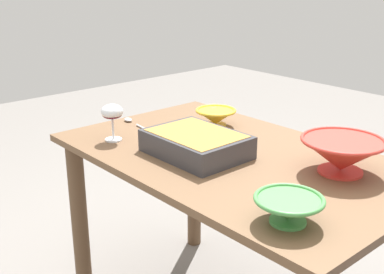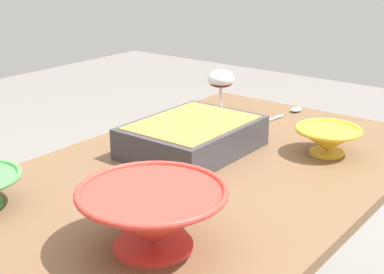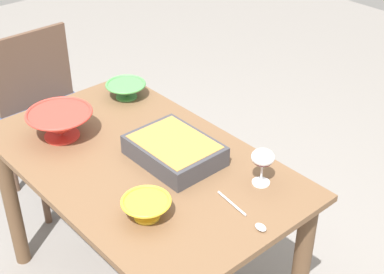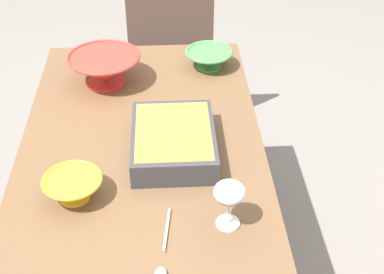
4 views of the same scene
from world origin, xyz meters
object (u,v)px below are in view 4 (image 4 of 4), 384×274
Objects in this scene: casserole_dish at (173,140)px; serving_bowl at (209,58)px; mixing_bowl at (105,68)px; dining_table at (144,170)px; serving_spoon at (163,258)px; wine_glass at (229,195)px; chair at (171,55)px; small_bowl at (73,187)px.

serving_bowl is (-0.52, 0.15, -0.00)m from casserole_dish.
mixing_bowl is 1.46× the size of serving_bowl.
serving_spoon is at bearing 6.72° from dining_table.
wine_glass is 0.35m from casserole_dish.
casserole_dish is at bearing 174.82° from serving_spoon.
casserole_dish is at bearing -157.21° from wine_glass.
dining_table is 4.75× the size of mixing_bowl.
serving_bowl is at bearing 103.76° from mixing_bowl.
chair is 3.56× the size of serving_spoon.
dining_table is at bearing -6.66° from chair.
chair is at bearing -175.07° from wine_glass.
serving_spoon is at bearing -2.06° from chair.
serving_spoon is at bearing 45.56° from small_bowl.
mixing_bowl is 0.88m from serving_spoon.
small_bowl is (0.28, -0.18, 0.18)m from dining_table.
serving_bowl is at bearing 148.75° from small_bowl.
wine_glass reaches higher than dining_table.
wine_glass is 0.53× the size of mixing_bowl.
mixing_bowl is at bearing -21.37° from chair.
casserole_dish is 1.85× the size of serving_bowl.
wine_glass is (1.39, 0.12, 0.34)m from chair.
dining_table is at bearing -129.94° from casserole_dish.
dining_table is at bearing -173.28° from serving_spoon.
mixing_bowl reaches higher than small_bowl.
casserole_dish is at bearing 124.57° from small_bowl.
chair is 4.86× the size of serving_bowl.
serving_spoon is (0.96, -0.19, -0.03)m from serving_bowl.
chair reaches higher than dining_table.
chair reaches higher than casserole_dish.
casserole_dish reaches higher than small_bowl.
wine_glass is at bearing 22.79° from casserole_dish.
serving_spoon is (0.43, -0.04, -0.04)m from casserole_dish.
casserole_dish reaches higher than dining_table.
wine_glass reaches higher than casserole_dish.
dining_table is 1.42× the size of chair.
small_bowl reaches higher than dining_table.
mixing_bowl is 0.40m from serving_bowl.
casserole_dish is 1.36× the size of serving_spoon.
serving_spoon is at bearing -5.18° from casserole_dish.
serving_bowl reaches higher than serving_spoon.
mixing_bowl is at bearing -153.42° from wine_glass.
small_bowl reaches higher than serving_spoon.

